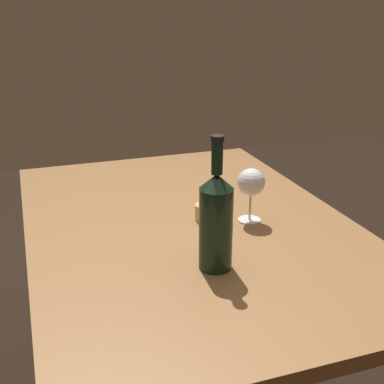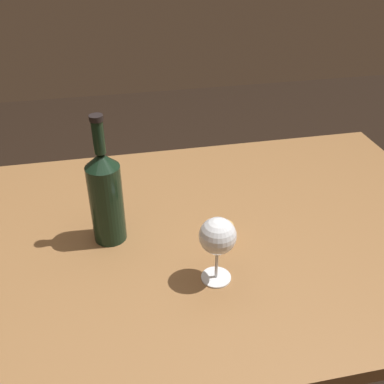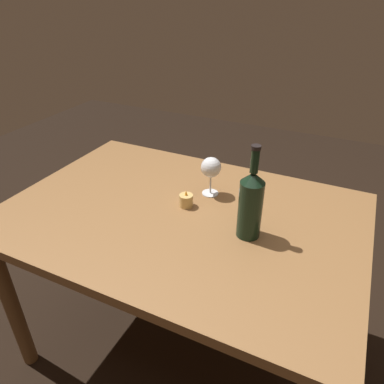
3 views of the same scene
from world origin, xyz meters
name	(u,v)px [view 3 (image 3 of 3)]	position (x,y,z in m)	size (l,w,h in m)	color
ground_plane	(183,341)	(0.00, 0.00, 0.00)	(6.00, 6.00, 0.00)	black
dining_table	(181,231)	(0.00, 0.00, 0.65)	(1.30, 0.90, 0.74)	olive
wine_glass_left	(211,168)	(-0.05, -0.17, 0.85)	(0.08, 0.08, 0.16)	white
wine_bottle	(251,203)	(-0.27, 0.02, 0.86)	(0.08, 0.08, 0.32)	black
votive_candle	(187,201)	(0.00, -0.04, 0.76)	(0.05, 0.05, 0.07)	#DBB266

